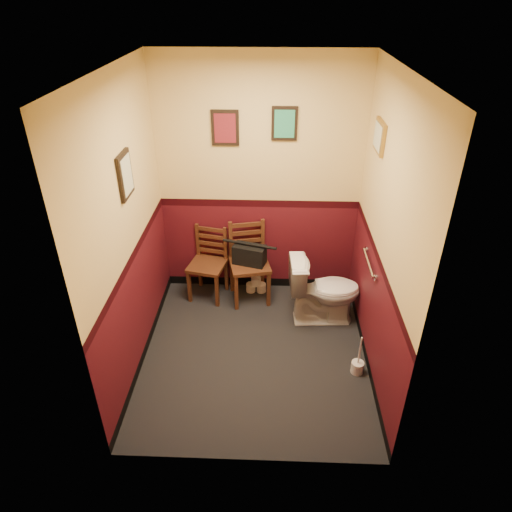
{
  "coord_description": "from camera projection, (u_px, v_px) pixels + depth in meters",
  "views": [
    {
      "loc": [
        0.14,
        -3.43,
        3.24
      ],
      "look_at": [
        0.0,
        0.25,
        1.0
      ],
      "focal_mm": 32.0,
      "sensor_mm": 36.0,
      "label": 1
    }
  ],
  "objects": [
    {
      "name": "floor",
      "position": [
        255.0,
        353.0,
        4.62
      ],
      "size": [
        2.2,
        2.4,
        0.0
      ],
      "primitive_type": "cube",
      "color": "black",
      "rests_on": "ground"
    },
    {
      "name": "framed_print_back_a",
      "position": [
        225.0,
        128.0,
        4.62
      ],
      "size": [
        0.28,
        0.04,
        0.36
      ],
      "color": "black",
      "rests_on": "wall_back"
    },
    {
      "name": "ceiling",
      "position": [
        255.0,
        69.0,
        3.21
      ],
      "size": [
        2.2,
        2.4,
        0.0
      ],
      "primitive_type": "cube",
      "rotation": [
        3.14,
        0.0,
        0.0
      ],
      "color": "silver",
      "rests_on": "ground"
    },
    {
      "name": "handbag",
      "position": [
        250.0,
        254.0,
        5.11
      ],
      "size": [
        0.39,
        0.27,
        0.26
      ],
      "rotation": [
        0.0,
        0.0,
        -0.28
      ],
      "color": "black",
      "rests_on": "chair_right"
    },
    {
      "name": "grab_bar",
      "position": [
        369.0,
        263.0,
        4.3
      ],
      "size": [
        0.05,
        0.56,
        0.06
      ],
      "color": "silver",
      "rests_on": "wall_right"
    },
    {
      "name": "tp_stack",
      "position": [
        256.0,
        285.0,
        5.49
      ],
      "size": [
        0.24,
        0.13,
        0.21
      ],
      "color": "silver",
      "rests_on": "floor"
    },
    {
      "name": "wall_front",
      "position": [
        247.0,
        327.0,
        2.89
      ],
      "size": [
        2.2,
        0.0,
        2.7
      ],
      "primitive_type": "cube",
      "rotation": [
        -1.57,
        0.0,
        0.0
      ],
      "color": "#480E16",
      "rests_on": "ground"
    },
    {
      "name": "chair_left",
      "position": [
        208.0,
        263.0,
        5.28
      ],
      "size": [
        0.47,
        0.47,
        0.85
      ],
      "rotation": [
        0.0,
        0.0,
        -0.23
      ],
      "color": "#4E2917",
      "rests_on": "floor"
    },
    {
      "name": "wall_right",
      "position": [
        384.0,
        239.0,
        3.88
      ],
      "size": [
        0.0,
        2.4,
        2.7
      ],
      "primitive_type": "cube",
      "rotation": [
        1.57,
        0.0,
        -1.57
      ],
      "color": "#480E16",
      "rests_on": "ground"
    },
    {
      "name": "toilet_brush",
      "position": [
        357.0,
        366.0,
        4.36
      ],
      "size": [
        0.12,
        0.12,
        0.43
      ],
      "color": "silver",
      "rests_on": "floor"
    },
    {
      "name": "wall_back",
      "position": [
        259.0,
        183.0,
        4.94
      ],
      "size": [
        2.2,
        0.0,
        2.7
      ],
      "primitive_type": "cube",
      "rotation": [
        1.57,
        0.0,
        0.0
      ],
      "color": "#480E16",
      "rests_on": "ground"
    },
    {
      "name": "framed_print_right",
      "position": [
        379.0,
        137.0,
        4.03
      ],
      "size": [
        0.04,
        0.34,
        0.28
      ],
      "color": "olive",
      "rests_on": "wall_right"
    },
    {
      "name": "wall_left",
      "position": [
        128.0,
        234.0,
        3.95
      ],
      "size": [
        0.0,
        2.4,
        2.7
      ],
      "primitive_type": "cube",
      "rotation": [
        1.57,
        0.0,
        1.57
      ],
      "color": "#480E16",
      "rests_on": "ground"
    },
    {
      "name": "toilet",
      "position": [
        324.0,
        291.0,
        4.9
      ],
      "size": [
        0.79,
        0.48,
        0.75
      ],
      "primitive_type": "imported",
      "rotation": [
        0.0,
        0.0,
        1.63
      ],
      "color": "white",
      "rests_on": "floor"
    },
    {
      "name": "framed_print_back_b",
      "position": [
        284.0,
        124.0,
        4.58
      ],
      "size": [
        0.26,
        0.04,
        0.34
      ],
      "color": "black",
      "rests_on": "wall_back"
    },
    {
      "name": "chair_right",
      "position": [
        249.0,
        263.0,
        5.22
      ],
      "size": [
        0.52,
        0.52,
        0.93
      ],
      "rotation": [
        0.0,
        0.0,
        0.22
      ],
      "color": "#4E2917",
      "rests_on": "floor"
    },
    {
      "name": "framed_print_left",
      "position": [
        125.0,
        175.0,
        3.78
      ],
      "size": [
        0.04,
        0.3,
        0.38
      ],
      "color": "black",
      "rests_on": "wall_left"
    }
  ]
}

